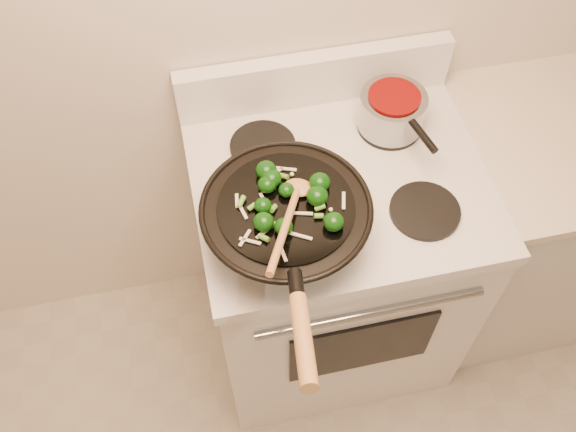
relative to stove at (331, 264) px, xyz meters
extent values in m
cube|color=white|center=(0.00, 0.00, -0.03)|extent=(0.76, 0.64, 0.88)
cube|color=white|center=(0.00, 0.00, 0.43)|extent=(0.78, 0.66, 0.04)
cube|color=white|center=(0.00, 0.30, 0.53)|extent=(0.78, 0.05, 0.16)
cylinder|color=gray|center=(0.00, -0.33, 0.31)|extent=(0.60, 0.02, 0.02)
cube|color=black|center=(0.00, -0.33, 0.08)|extent=(0.42, 0.01, 0.28)
cylinder|color=black|center=(-0.18, -0.15, 0.46)|extent=(0.18, 0.18, 0.01)
cylinder|color=black|center=(0.18, -0.15, 0.46)|extent=(0.18, 0.18, 0.01)
cylinder|color=black|center=(-0.18, 0.15, 0.46)|extent=(0.18, 0.18, 0.01)
cylinder|color=black|center=(0.18, 0.15, 0.46)|extent=(0.18, 0.18, 0.01)
cube|color=silver|center=(0.76, 0.03, -0.03)|extent=(0.78, 0.60, 0.88)
torus|color=black|center=(-0.18, -0.15, 0.58)|extent=(0.41, 0.41, 0.01)
cylinder|color=black|center=(-0.18, -0.15, 0.58)|extent=(0.32, 0.32, 0.01)
cylinder|color=black|center=(-0.21, -0.38, 0.63)|extent=(0.04, 0.07, 0.04)
cylinder|color=#B47C47|center=(-0.22, -0.51, 0.66)|extent=(0.06, 0.22, 0.08)
ellipsoid|color=#0B3608|center=(-0.09, -0.12, 0.61)|extent=(0.05, 0.05, 0.04)
cylinder|color=#4C7A2C|center=(-0.08, -0.12, 0.59)|extent=(0.02, 0.01, 0.02)
ellipsoid|color=#0B3608|center=(-0.24, -0.20, 0.60)|extent=(0.05, 0.05, 0.04)
ellipsoid|color=#0B3608|center=(-0.20, -0.08, 0.60)|extent=(0.05, 0.05, 0.04)
ellipsoid|color=#0B3608|center=(-0.17, -0.12, 0.60)|extent=(0.04, 0.04, 0.03)
cylinder|color=#4C7A2C|center=(-0.16, -0.12, 0.59)|extent=(0.02, 0.02, 0.02)
ellipsoid|color=#0B3608|center=(-0.20, -0.22, 0.60)|extent=(0.04, 0.04, 0.04)
ellipsoid|color=#0B3608|center=(-0.23, -0.15, 0.60)|extent=(0.04, 0.04, 0.03)
ellipsoid|color=#0B3608|center=(-0.21, -0.10, 0.60)|extent=(0.04, 0.04, 0.04)
cylinder|color=#4C7A2C|center=(-0.20, -0.10, 0.59)|extent=(0.02, 0.02, 0.01)
ellipsoid|color=#0B3608|center=(-0.11, -0.15, 0.61)|extent=(0.05, 0.05, 0.04)
ellipsoid|color=#0B3608|center=(-0.21, -0.06, 0.61)|extent=(0.05, 0.05, 0.04)
ellipsoid|color=#0B3608|center=(-0.09, -0.23, 0.60)|extent=(0.05, 0.05, 0.04)
cylinder|color=#4C7A2C|center=(-0.07, -0.23, 0.59)|extent=(0.02, 0.02, 0.02)
cube|color=silver|center=(-0.28, -0.23, 0.59)|extent=(0.05, 0.03, 0.00)
cube|color=silver|center=(-0.23, -0.13, 0.59)|extent=(0.02, 0.05, 0.00)
cube|color=silver|center=(-0.28, -0.15, 0.59)|extent=(0.02, 0.05, 0.00)
cube|color=silver|center=(-0.21, -0.27, 0.59)|extent=(0.01, 0.06, 0.00)
cube|color=silver|center=(-0.17, -0.24, 0.59)|extent=(0.05, 0.03, 0.00)
cube|color=silver|center=(-0.16, -0.05, 0.59)|extent=(0.05, 0.02, 0.00)
cube|color=silver|center=(-0.29, -0.22, 0.59)|extent=(0.04, 0.04, 0.00)
cube|color=silver|center=(-0.18, -0.05, 0.59)|extent=(0.04, 0.02, 0.00)
cube|color=silver|center=(-0.15, -0.18, 0.59)|extent=(0.06, 0.02, 0.00)
cube|color=silver|center=(-0.24, -0.21, 0.59)|extent=(0.05, 0.04, 0.00)
cube|color=silver|center=(-0.29, -0.12, 0.59)|extent=(0.01, 0.04, 0.00)
cube|color=silver|center=(-0.05, -0.17, 0.59)|extent=(0.02, 0.05, 0.00)
cube|color=silver|center=(-0.23, -0.15, 0.59)|extent=(0.01, 0.05, 0.00)
cylinder|color=#55922F|center=(-0.11, -0.18, 0.59)|extent=(0.03, 0.02, 0.02)
cylinder|color=#55922F|center=(-0.26, -0.14, 0.59)|extent=(0.03, 0.02, 0.02)
cylinder|color=#55922F|center=(-0.28, -0.12, 0.59)|extent=(0.03, 0.03, 0.01)
cylinder|color=#55922F|center=(-0.21, -0.16, 0.59)|extent=(0.03, 0.03, 0.02)
cylinder|color=#55922F|center=(-0.25, -0.23, 0.59)|extent=(0.02, 0.02, 0.01)
cylinder|color=#55922F|center=(-0.17, -0.07, 0.59)|extent=(0.03, 0.02, 0.02)
cylinder|color=#55922F|center=(-0.11, -0.20, 0.59)|extent=(0.03, 0.02, 0.02)
sphere|color=beige|center=(-0.28, -0.12, 0.59)|extent=(0.01, 0.01, 0.01)
sphere|color=beige|center=(-0.22, -0.20, 0.59)|extent=(0.01, 0.01, 0.01)
sphere|color=beige|center=(-0.15, -0.07, 0.59)|extent=(0.01, 0.01, 0.01)
sphere|color=beige|center=(-0.08, -0.19, 0.59)|extent=(0.01, 0.01, 0.01)
sphere|color=beige|center=(-0.22, -0.19, 0.59)|extent=(0.01, 0.01, 0.01)
ellipsoid|color=#B47C47|center=(-0.14, -0.11, 0.59)|extent=(0.08, 0.08, 0.02)
cylinder|color=#B47C47|center=(-0.20, -0.24, 0.63)|extent=(0.13, 0.26, 0.09)
cylinder|color=gray|center=(0.18, 0.15, 0.51)|extent=(0.18, 0.18, 0.10)
cylinder|color=#630504|center=(0.18, 0.15, 0.57)|extent=(0.14, 0.14, 0.01)
cylinder|color=black|center=(0.21, 0.00, 0.56)|extent=(0.04, 0.11, 0.02)
camera|label=1|loc=(-0.36, -0.99, 1.79)|focal=40.00mm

